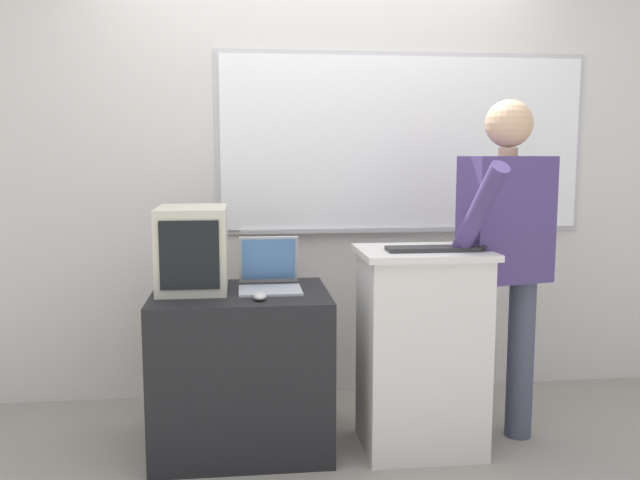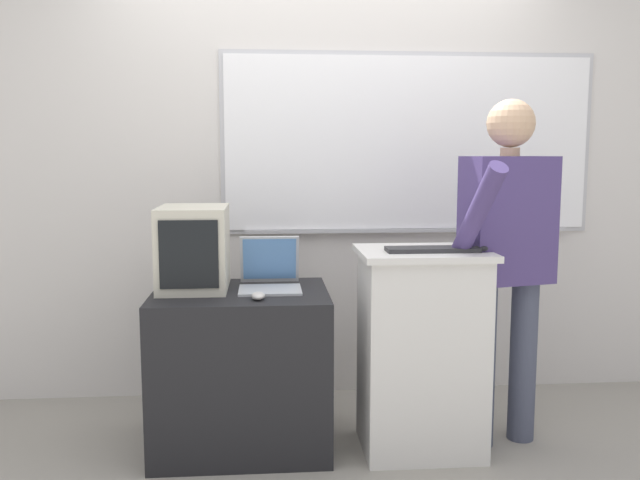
{
  "view_description": "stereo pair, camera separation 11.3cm",
  "coord_description": "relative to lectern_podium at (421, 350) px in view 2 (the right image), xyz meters",
  "views": [
    {
      "loc": [
        -0.45,
        -2.74,
        1.42
      ],
      "look_at": [
        -0.08,
        0.43,
        1.0
      ],
      "focal_mm": 38.0,
      "sensor_mm": 36.0,
      "label": 1
    },
    {
      "loc": [
        -0.34,
        -2.75,
        1.42
      ],
      "look_at": [
        -0.08,
        0.43,
        1.0
      ],
      "focal_mm": 38.0,
      "sensor_mm": 36.0,
      "label": 2
    }
  ],
  "objects": [
    {
      "name": "back_wall",
      "position": [
        -0.38,
        0.88,
        0.94
      ],
      "size": [
        6.4,
        0.17,
        2.86
      ],
      "color": "silver",
      "rests_on": "ground_plane"
    },
    {
      "name": "lectern_podium",
      "position": [
        0.0,
        0.0,
        0.0
      ],
      "size": [
        0.6,
        0.49,
        0.97
      ],
      "color": "silver",
      "rests_on": "ground_plane"
    },
    {
      "name": "side_desk",
      "position": [
        -0.85,
        0.12,
        -0.11
      ],
      "size": [
        0.83,
        0.65,
        0.76
      ],
      "color": "black",
      "rests_on": "ground_plane"
    },
    {
      "name": "person_presenter",
      "position": [
        0.41,
        0.03,
        0.48
      ],
      "size": [
        0.59,
        0.59,
        1.66
      ],
      "rotation": [
        0.0,
        0.0,
        0.22
      ],
      "color": "#474C60",
      "rests_on": "ground_plane"
    },
    {
      "name": "laptop",
      "position": [
        -0.71,
        0.19,
        0.35
      ],
      "size": [
        0.3,
        0.32,
        0.25
      ],
      "color": "#B7BABF",
      "rests_on": "side_desk"
    },
    {
      "name": "wireless_keyboard",
      "position": [
        0.03,
        -0.06,
        0.49
      ],
      "size": [
        0.42,
        0.13,
        0.02
      ],
      "color": "#2D2D30",
      "rests_on": "lectern_podium"
    },
    {
      "name": "computer_mouse_by_laptop",
      "position": [
        -0.77,
        -0.08,
        0.29
      ],
      "size": [
        0.06,
        0.1,
        0.03
      ],
      "color": "silver",
      "rests_on": "side_desk"
    },
    {
      "name": "computer_mouse_by_keyboard",
      "position": [
        0.25,
        -0.08,
        0.5
      ],
      "size": [
        0.06,
        0.1,
        0.03
      ],
      "color": "black",
      "rests_on": "lectern_podium"
    },
    {
      "name": "crt_monitor",
      "position": [
        -1.08,
        0.2,
        0.47
      ],
      "size": [
        0.32,
        0.44,
        0.4
      ],
      "color": "beige",
      "rests_on": "side_desk"
    }
  ]
}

